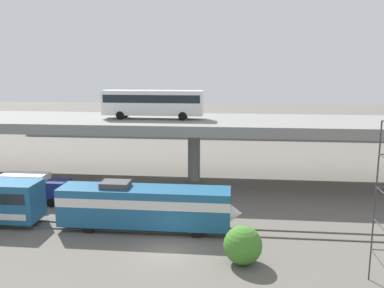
{
  "coord_description": "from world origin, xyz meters",
  "views": [
    {
      "loc": [
        4.88,
        -28.9,
        13.71
      ],
      "look_at": [
        -0.41,
        21.55,
        4.26
      ],
      "focal_mm": 38.55,
      "sensor_mm": 36.0,
      "label": 1
    }
  ],
  "objects": [
    {
      "name": "transit_bus_on_overpass",
      "position": [
        -4.92,
        19.63,
        9.68
      ],
      "size": [
        12.0,
        2.68,
        3.4
      ],
      "rotation": [
        0.0,
        0.0,
        3.14
      ],
      "color": "silver",
      "rests_on": "highway_overpass"
    },
    {
      "name": "service_truck_west",
      "position": [
        -15.48,
        9.76,
        1.64
      ],
      "size": [
        6.8,
        2.46,
        3.04
      ],
      "color": "navy",
      "rests_on": "ground_plane"
    },
    {
      "name": "harbor_water",
      "position": [
        0.0,
        78.0,
        0.0
      ],
      "size": [
        140.0,
        36.0,
        0.01
      ],
      "primitive_type": "cube",
      "color": "#2D5170",
      "rests_on": "ground_plane"
    },
    {
      "name": "parked_car_0",
      "position": [
        -12.5,
        53.67,
        2.16
      ],
      "size": [
        4.34,
        1.87,
        1.5
      ],
      "color": "black",
      "rests_on": "pier_parking_lot"
    },
    {
      "name": "shrub_right",
      "position": [
        5.61,
        -1.44,
        1.38
      ],
      "size": [
        2.75,
        2.75,
        2.75
      ],
      "primitive_type": "sphere",
      "color": "#407E2A",
      "rests_on": "ground_plane"
    },
    {
      "name": "rail_strip_near",
      "position": [
        0.0,
        3.25,
        0.06
      ],
      "size": [
        110.0,
        0.12,
        0.12
      ],
      "primitive_type": "cube",
      "color": "#59544C",
      "rests_on": "ground_plane"
    },
    {
      "name": "rail_strip_far",
      "position": [
        0.0,
        4.75,
        0.06
      ],
      "size": [
        110.0,
        0.12,
        0.12
      ],
      "primitive_type": "cube",
      "color": "#59544C",
      "rests_on": "ground_plane"
    },
    {
      "name": "ground_plane",
      "position": [
        0.0,
        0.0,
        0.0
      ],
      "size": [
        260.0,
        260.0,
        0.0
      ],
      "primitive_type": "plane",
      "color": "#605B54"
    },
    {
      "name": "parked_car_4",
      "position": [
        -27.46,
        56.2,
        2.16
      ],
      "size": [
        4.45,
        1.9,
        1.5
      ],
      "color": "#B7B7BC",
      "rests_on": "pier_parking_lot"
    },
    {
      "name": "parked_car_5",
      "position": [
        -9.05,
        55.76,
        2.16
      ],
      "size": [
        4.19,
        1.84,
        1.5
      ],
      "color": "#9E998C",
      "rests_on": "pier_parking_lot"
    },
    {
      "name": "pier_parking_lot",
      "position": [
        0.0,
        55.0,
        0.69
      ],
      "size": [
        74.75,
        10.45,
        1.39
      ],
      "primitive_type": "cube",
      "color": "gray",
      "rests_on": "ground_plane"
    },
    {
      "name": "parked_car_3",
      "position": [
        -20.89,
        53.22,
        2.16
      ],
      "size": [
        4.13,
        1.9,
        1.5
      ],
      "color": "silver",
      "rests_on": "pier_parking_lot"
    },
    {
      "name": "parked_car_2",
      "position": [
        -0.05,
        55.64,
        2.16
      ],
      "size": [
        4.07,
        1.88,
        1.5
      ],
      "rotation": [
        0.0,
        0.0,
        3.14
      ],
      "color": "#515459",
      "rests_on": "pier_parking_lot"
    },
    {
      "name": "parked_car_1",
      "position": [
        9.88,
        56.17,
        2.16
      ],
      "size": [
        4.4,
        1.99,
        1.5
      ],
      "rotation": [
        0.0,
        0.0,
        3.14
      ],
      "color": "#9E998C",
      "rests_on": "pier_parking_lot"
    },
    {
      "name": "train_locomotive",
      "position": [
        -1.91,
        4.0,
        2.19
      ],
      "size": [
        15.56,
        3.04,
        4.18
      ],
      "color": "#1E5984",
      "rests_on": "ground_plane"
    },
    {
      "name": "highway_overpass",
      "position": [
        0.0,
        20.0,
        6.93
      ],
      "size": [
        96.0,
        12.99,
        7.62
      ],
      "color": "gray",
      "rests_on": "ground_plane"
    }
  ]
}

